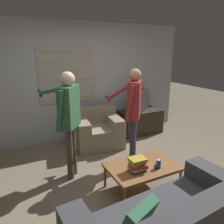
# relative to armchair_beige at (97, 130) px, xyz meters

# --- Properties ---
(ground_plane) EXTENTS (16.00, 16.00, 0.00)m
(ground_plane) POSITION_rel_armchair_beige_xyz_m (-0.20, -1.48, -0.31)
(ground_plane) COLOR #7F705B
(wall_back) EXTENTS (5.20, 0.08, 2.55)m
(wall_back) POSITION_rel_armchair_beige_xyz_m (-0.21, 0.55, 0.97)
(wall_back) COLOR #ADB2B7
(wall_back) RESTS_ON ground_plane
(armchair_beige) EXTENTS (1.05, 0.97, 0.77)m
(armchair_beige) POSITION_rel_armchair_beige_xyz_m (0.00, 0.00, 0.00)
(armchair_beige) COLOR gray
(armchair_beige) RESTS_ON ground_plane
(coffee_table) EXTENTS (1.00, 0.66, 0.38)m
(coffee_table) POSITION_rel_armchair_beige_xyz_m (-0.05, -1.76, 0.04)
(coffee_table) COLOR brown
(coffee_table) RESTS_ON ground_plane
(tv_stand) EXTENTS (1.02, 0.55, 0.57)m
(tv_stand) POSITION_rel_armchair_beige_xyz_m (1.20, 0.17, -0.03)
(tv_stand) COLOR #33281E
(tv_stand) RESTS_ON ground_plane
(tv) EXTENTS (0.61, 0.53, 0.47)m
(tv) POSITION_rel_armchair_beige_xyz_m (1.20, 0.17, 0.49)
(tv) COLOR #2D2D33
(tv) RESTS_ON tv_stand
(person_left_standing) EXTENTS (0.55, 0.80, 1.68)m
(person_left_standing) POSITION_rel_armchair_beige_xyz_m (-0.86, -0.95, 0.76)
(person_left_standing) COLOR #4C4233
(person_left_standing) RESTS_ON ground_plane
(person_right_standing) EXTENTS (0.51, 0.76, 1.69)m
(person_right_standing) POSITION_rel_armchair_beige_xyz_m (0.24, -1.01, 0.76)
(person_right_standing) COLOR #33384C
(person_right_standing) RESTS_ON ground_plane
(book_stack) EXTENTS (0.27, 0.22, 0.19)m
(book_stack) POSITION_rel_armchair_beige_xyz_m (-0.19, -1.84, 0.17)
(book_stack) COLOR #33754C
(book_stack) RESTS_ON coffee_table
(soda_can) EXTENTS (0.07, 0.07, 0.13)m
(soda_can) POSITION_rel_armchair_beige_xyz_m (0.11, -1.91, 0.13)
(soda_can) COLOR #194C9E
(soda_can) RESTS_ON coffee_table
(spare_remote) EXTENTS (0.11, 0.13, 0.02)m
(spare_remote) POSITION_rel_armchair_beige_xyz_m (0.09, -1.89, 0.08)
(spare_remote) COLOR black
(spare_remote) RESTS_ON coffee_table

